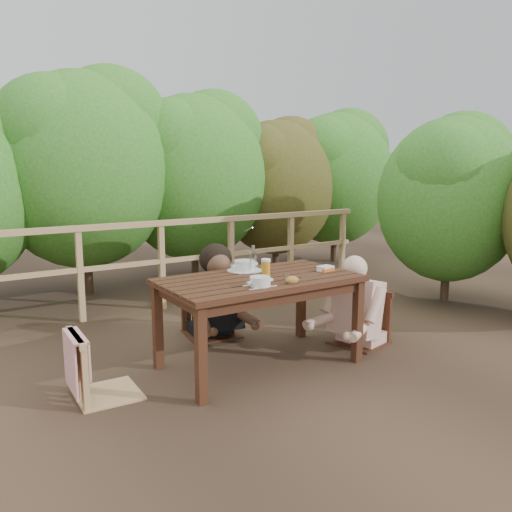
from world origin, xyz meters
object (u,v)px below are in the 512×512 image
soup_near (260,282)px  butter_tub (325,269)px  woman (209,264)px  diner_right (364,270)px  beer_glass (266,268)px  chair_far (211,286)px  soup_far (245,266)px  chair_left (105,334)px  chair_right (360,295)px  bread_roll (292,280)px  table (259,322)px  tumbler (286,278)px  bottle (253,260)px

soup_near → butter_tub: size_ratio=1.96×
woman → diner_right: bearing=145.8°
beer_glass → soup_near: bearing=-129.9°
chair_far → woman: (0.00, 0.02, 0.20)m
soup_far → butter_tub: bearing=-35.3°
chair_left → chair_right: 2.29m
soup_far → bread_roll: (0.06, -0.60, -0.02)m
table → tumbler: size_ratio=23.29×
table → butter_tub: butter_tub is taller
chair_left → tumbler: (1.34, -0.32, 0.30)m
chair_left → woman: (1.25, 0.79, 0.24)m
chair_right → soup_near: size_ratio=3.46×
table → tumbler: tumbler is taller
chair_far → tumbler: chair_far is taller
chair_far → woman: bearing=98.1°
soup_near → butter_tub: 0.79m
chair_left → butter_tub: 1.86m
table → woman: size_ratio=1.13×
table → beer_glass: bearing=27.2°
soup_near → tumbler: bearing=11.6°
table → bottle: size_ratio=6.37×
bread_roll → beer_glass: bearing=90.8°
soup_near → bottle: (0.21, 0.43, 0.08)m
bread_roll → tumbler: 0.10m
chair_far → bottle: bearing=-80.3°
beer_glass → tumbler: (0.02, -0.25, -0.04)m
chair_far → beer_glass: 0.90m
chair_left → beer_glass: bearing=-90.5°
chair_far → soup_near: 1.20m
beer_glass → bottle: 0.14m
woman → bottle: bearing=99.7°
woman → bread_roll: bearing=101.5°
bread_roll → tumbler: size_ratio=1.68×
chair_far → butter_tub: chair_far is taller
chair_far → tumbler: 1.13m
chair_far → butter_tub: size_ratio=7.33×
chair_far → chair_right: 1.40m
chair_right → woman: size_ratio=0.65×
chair_far → bottle: 0.80m
woman → bottle: size_ratio=5.65×
table → soup_near: soup_near is taller
bottle → tumbler: bearing=-79.7°
beer_glass → bottle: (-0.05, 0.12, 0.05)m
soup_far → tumbler: bearing=-81.9°
soup_far → tumbler: (0.07, -0.50, -0.02)m
beer_glass → tumbler: beer_glass is taller
chair_far → chair_left: bearing=-140.1°
tumbler → bread_roll: bearing=-99.9°
beer_glass → diner_right: bearing=-6.0°
woman → chair_left: bearing=40.5°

